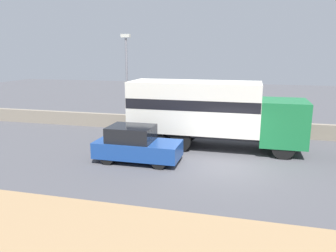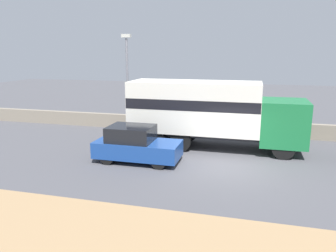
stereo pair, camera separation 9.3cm
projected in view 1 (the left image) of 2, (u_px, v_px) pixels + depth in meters
The scene contains 5 objects.
ground_plane at pixel (226, 167), 14.44m from camera, with size 80.00×80.00×0.00m, color #47474C.
stone_wall_backdrop at pixel (234, 127), 20.08m from camera, with size 60.00×0.35×0.91m.
street_lamp at pixel (127, 75), 20.31m from camera, with size 0.56×0.28×6.03m.
box_truck at pixel (209, 110), 17.01m from camera, with size 8.95×2.56×3.48m.
car_hatchback at pixel (136, 145), 15.06m from camera, with size 3.91×1.74×1.67m.
Camera 1 is at (0.92, -13.89, 4.97)m, focal length 35.00 mm.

